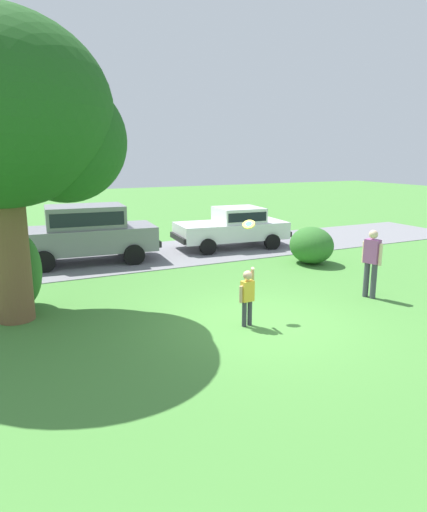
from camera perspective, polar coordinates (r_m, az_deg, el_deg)
The scene contains 10 objects.
ground_plane at distance 10.04m, azimuth 6.03°, elevation -8.30°, with size 80.00×80.00×0.00m, color #478438.
driveway_strip at distance 16.58m, azimuth -7.78°, elevation 0.12°, with size 28.00×4.40×0.02m, color slate.
oak_tree_large at distance 10.69m, azimuth -25.05°, elevation 14.84°, with size 4.92×4.86×6.40m.
shrub_near_tree at distance 11.71m, azimuth -22.89°, elevation -1.64°, with size 0.93×0.89×1.77m.
shrub_centre_left at distance 15.46m, azimuth 12.14°, elevation 1.32°, with size 1.38×1.56×1.22m.
parked_sedan at distance 17.69m, azimuth 2.50°, elevation 3.78°, with size 4.54×2.37×1.56m.
parked_suv at distance 15.73m, azimuth -15.66°, elevation 3.05°, with size 4.83×2.39×1.92m.
child_thrower at distance 9.61m, azimuth 4.25°, elevation -4.69°, with size 0.45×0.28×1.29m.
frisbee at distance 10.08m, azimuth 4.43°, elevation 3.97°, with size 0.31×0.27×0.24m.
adult_onlooker at distance 12.08m, azimuth 19.15°, elevation -0.45°, with size 0.31×0.51×1.74m.
Camera 1 is at (-5.03, -7.91, 3.58)m, focal length 32.00 mm.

